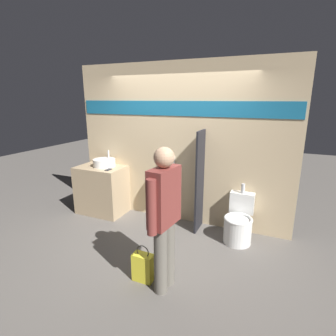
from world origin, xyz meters
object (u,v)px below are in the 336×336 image
cell_phone (108,170)px  urinal_near_counter (163,178)px  sink_basin (104,163)px  shopping_bag (143,267)px  person_in_vest (164,215)px  toilet (239,224)px

cell_phone → urinal_near_counter: (0.94, 0.25, -0.11)m
sink_basin → shopping_bag: bearing=-42.5°
sink_basin → cell_phone: sink_basin is taller
urinal_near_counter → person_in_vest: person_in_vest is taller
person_in_vest → shopping_bag: (-0.28, 0.01, -0.73)m
sink_basin → cell_phone: 0.28m
urinal_near_counter → person_in_vest: (0.73, -1.56, 0.12)m
sink_basin → person_in_vest: person_in_vest is taller
shopping_bag → sink_basin: bearing=137.5°
sink_basin → person_in_vest: size_ratio=0.25×
urinal_near_counter → shopping_bag: urinal_near_counter is taller
toilet → shopping_bag: bearing=-122.6°
sink_basin → person_in_vest: (1.89, -1.48, -0.06)m
cell_phone → person_in_vest: 2.13m
cell_phone → toilet: cell_phone is taller
cell_phone → shopping_bag: (1.40, -1.30, -0.72)m
person_in_vest → toilet: bearing=-16.2°
urinal_near_counter → toilet: bearing=-7.1°
sink_basin → cell_phone: size_ratio=2.90×
urinal_near_counter → person_in_vest: size_ratio=0.73×
toilet → shopping_bag: (-0.88, -1.38, -0.10)m
sink_basin → urinal_near_counter: 1.18m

